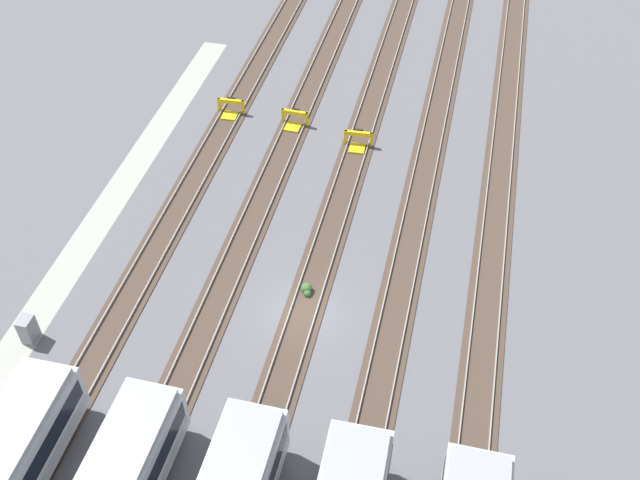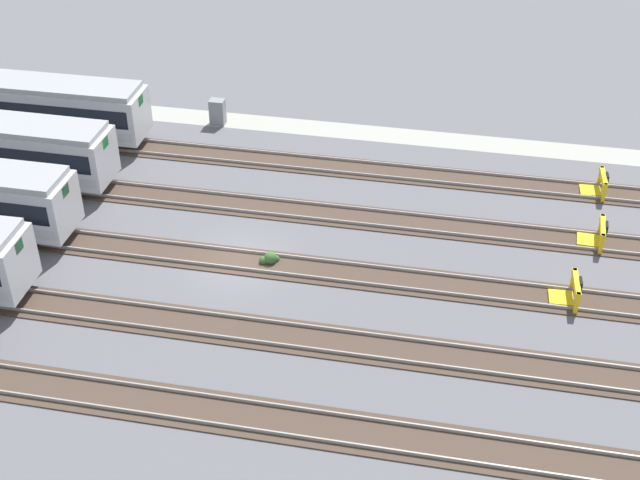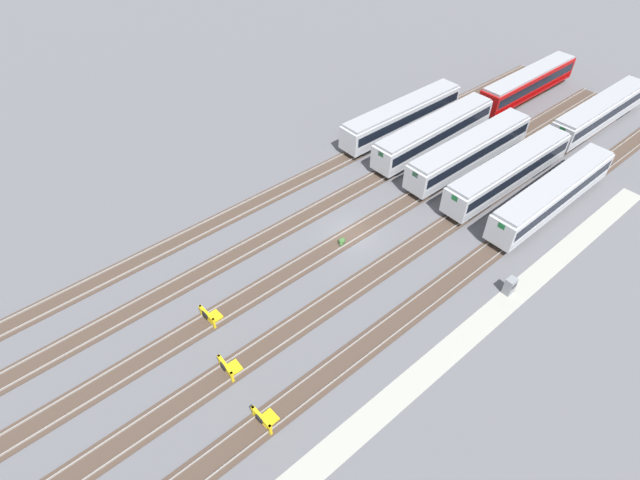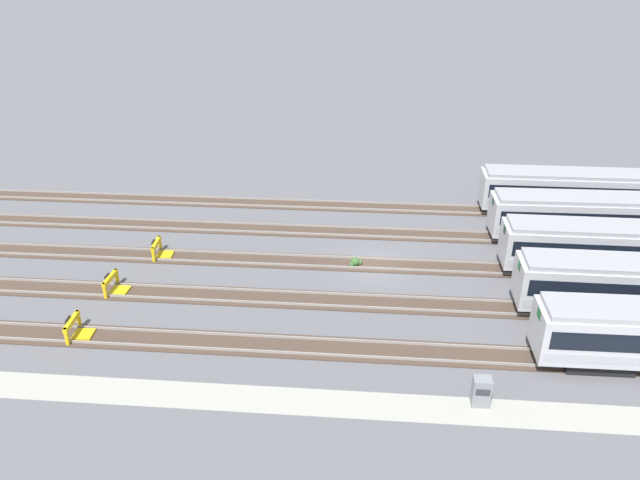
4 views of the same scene
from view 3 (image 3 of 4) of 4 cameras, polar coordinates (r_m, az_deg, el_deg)
The scene contains 19 objects.
ground_plane at distance 47.62m, azimuth 3.71°, elevation 0.59°, with size 400.00×400.00×0.00m, color #5B5B60.
service_walkway at distance 42.05m, azimuth 17.39°, elevation -9.59°, with size 54.00×2.00×0.01m, color #9E9E93.
rail_track_nearest at distance 43.32m, azimuth 12.75°, elevation -6.16°, with size 90.00×2.23×0.21m.
rail_track_near_inner at distance 45.24m, azimuth 8.00°, elevation -2.61°, with size 90.00×2.23×0.21m.
rail_track_middle at distance 47.60m, azimuth 3.71°, elevation 0.63°, with size 90.00×2.24×0.21m.
rail_track_far_inner at distance 50.33m, azimuth -0.15°, elevation 3.54°, with size 90.00×2.23×0.21m.
rail_track_farthest at distance 53.39m, azimuth -3.61°, elevation 6.12°, with size 90.00×2.23×0.21m.
subway_car_front_row_leftmost at distance 74.59m, azimuth 22.66°, elevation 16.19°, with size 18.01×2.91×3.70m.
subway_car_front_row_left_inner at distance 59.86m, azimuth 12.92°, elevation 11.87°, with size 18.04×3.13×3.70m.
subway_car_front_row_centre at distance 55.63m, azimuth 20.73°, elevation 7.37°, with size 18.03×3.03×3.70m.
subway_car_front_row_right_inner at distance 71.11m, azimuth 29.30°, elevation 12.62°, with size 18.02×2.97×3.70m.
subway_car_front_row_rightmost at distance 62.46m, azimuth 9.37°, elevation 13.81°, with size 18.01×2.91×3.70m.
subway_car_back_row_leftmost at distance 54.07m, azimuth 25.02°, elevation 4.79°, with size 18.02×2.95×3.70m.
subway_car_back_row_centre at distance 57.57m, azimuth 16.72°, elevation 9.72°, with size 18.02×2.96×3.70m.
bumper_stop_nearest_track at distance 35.78m, azimuth -6.33°, elevation -19.63°, with size 1.38×2.01×1.22m.
bumper_stop_near_inner_track at distance 38.14m, azimuth -10.37°, elevation -14.11°, with size 1.38×2.01×1.22m.
bumper_stop_middle_track at distance 41.23m, azimuth -12.44°, elevation -8.45°, with size 1.38×2.01×1.22m.
electrical_cabinet at distance 44.85m, azimuth 20.87°, elevation -4.92°, with size 0.90×0.73×1.60m.
weed_clump at distance 46.57m, azimuth 2.51°, elevation -0.15°, with size 0.92×0.70×0.64m.
Camera 3 is at (-24.99, -24.59, 32.23)m, focal length 28.00 mm.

